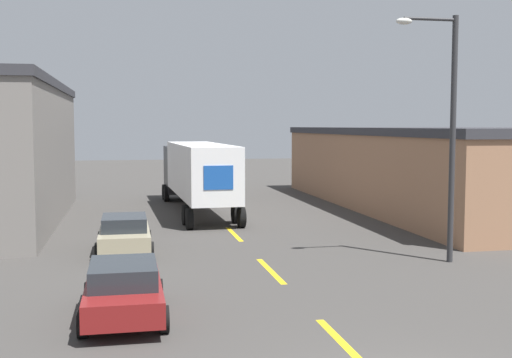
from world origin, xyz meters
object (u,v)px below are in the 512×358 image
at_px(parked_car_left_near, 124,289).
at_px(parked_car_left_far, 125,234).
at_px(semi_truck, 196,170).
at_px(street_lamp, 447,122).

bearing_deg(parked_car_left_near, parked_car_left_far, 90.00).
xyz_separation_m(semi_truck, parked_car_left_near, (-3.87, -19.46, -1.52)).
bearing_deg(street_lamp, parked_car_left_far, 160.84).
distance_m(semi_truck, parked_car_left_far, 11.98).
height_order(semi_truck, parked_car_left_far, semi_truck).
height_order(semi_truck, street_lamp, street_lamp).
bearing_deg(parked_car_left_far, street_lamp, -19.16).
height_order(parked_car_left_near, street_lamp, street_lamp).
distance_m(parked_car_left_far, street_lamp, 12.14).
bearing_deg(parked_car_left_near, street_lamp, 22.50).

